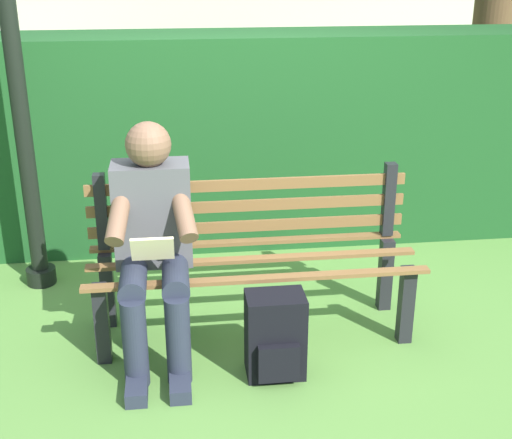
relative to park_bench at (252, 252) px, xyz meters
The scene contains 5 objects.
ground 0.45m from the park_bench, 90.00° to the left, with size 60.00×60.00×0.00m, color #517F38.
park_bench is the anchor object (origin of this frame).
person_seated 0.57m from the park_bench, 20.25° to the left, with size 0.44×0.73×1.17m.
hedge_backdrop 1.40m from the park_bench, 107.87° to the right, with size 5.91×0.72×1.50m.
backpack 0.53m from the park_bench, 96.71° to the left, with size 0.28×0.27×0.42m.
Camera 1 is at (0.39, 3.19, 1.92)m, focal length 47.94 mm.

